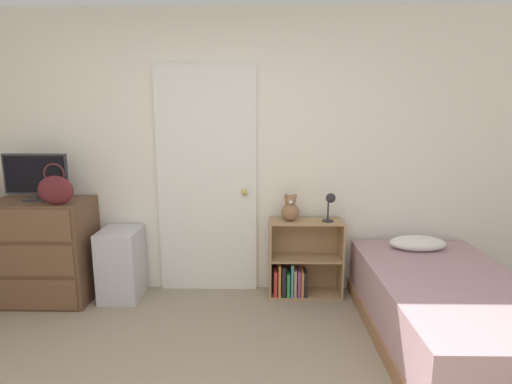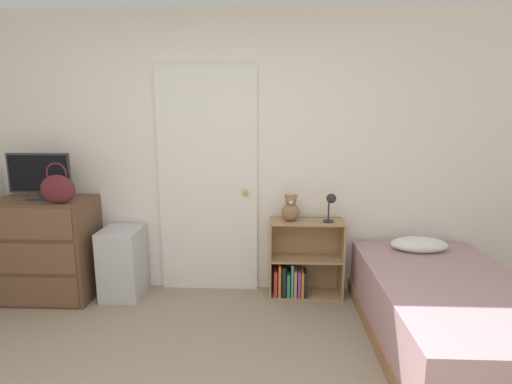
# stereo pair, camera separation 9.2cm
# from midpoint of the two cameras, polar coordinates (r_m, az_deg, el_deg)

# --- Properties ---
(wall_back) EXTENTS (10.00, 0.06, 2.55)m
(wall_back) POSITION_cam_midpoint_polar(r_m,az_deg,el_deg) (3.68, -3.78, 5.23)
(wall_back) COLOR white
(wall_back) RESTS_ON ground_plane
(door_closed) EXTENTS (0.91, 0.09, 2.07)m
(door_closed) POSITION_cam_midpoint_polar(r_m,az_deg,el_deg) (3.68, -6.15, 1.44)
(door_closed) COLOR white
(door_closed) RESTS_ON ground_plane
(dresser) EXTENTS (0.82, 0.50, 0.91)m
(dresser) POSITION_cam_midpoint_polar(r_m,az_deg,el_deg) (4.06, -27.10, -7.25)
(dresser) COLOR brown
(dresser) RESTS_ON ground_plane
(tv) EXTENTS (0.55, 0.16, 0.40)m
(tv) POSITION_cam_midpoint_polar(r_m,az_deg,el_deg) (3.93, -27.98, 2.14)
(tv) COLOR #2D2D33
(tv) RESTS_ON dresser
(handbag) EXTENTS (0.29, 0.09, 0.34)m
(handbag) POSITION_cam_midpoint_polar(r_m,az_deg,el_deg) (3.67, -25.82, 0.45)
(handbag) COLOR #591E23
(handbag) RESTS_ON dresser
(storage_bin) EXTENTS (0.34, 0.40, 0.64)m
(storage_bin) POSITION_cam_midpoint_polar(r_m,az_deg,el_deg) (3.87, -17.83, -9.57)
(storage_bin) COLOR silver
(storage_bin) RESTS_ON ground_plane
(bookshelf) EXTENTS (0.67, 0.26, 0.71)m
(bookshelf) POSITION_cam_midpoint_polar(r_m,az_deg,el_deg) (3.74, 7.03, -10.45)
(bookshelf) COLOR tan
(bookshelf) RESTS_ON ground_plane
(teddy_bear) EXTENTS (0.16, 0.16, 0.24)m
(teddy_bear) POSITION_cam_midpoint_polar(r_m,az_deg,el_deg) (3.57, 5.71, -2.49)
(teddy_bear) COLOR #8C6647
(teddy_bear) RESTS_ON bookshelf
(desk_lamp) EXTENTS (0.11, 0.10, 0.26)m
(desk_lamp) POSITION_cam_midpoint_polar(r_m,az_deg,el_deg) (3.56, 11.36, -1.44)
(desk_lamp) COLOR #262628
(desk_lamp) RESTS_ON bookshelf
(bed) EXTENTS (1.07, 1.87, 0.61)m
(bed) POSITION_cam_midpoint_polar(r_m,az_deg,el_deg) (3.29, 26.65, -15.33)
(bed) COLOR #996B47
(bed) RESTS_ON ground_plane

